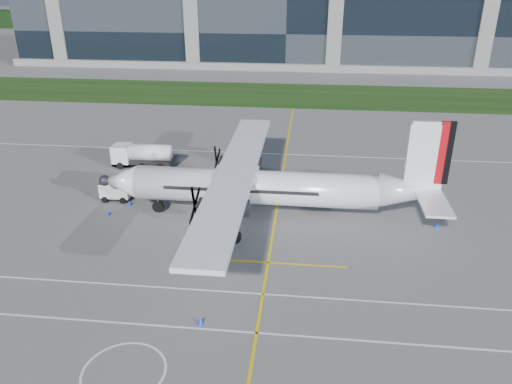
{
  "coord_description": "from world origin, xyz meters",
  "views": [
    {
      "loc": [
        5.62,
        -38.14,
        20.59
      ],
      "look_at": [
        1.3,
        1.09,
        2.62
      ],
      "focal_mm": 35.0,
      "sensor_mm": 36.0,
      "label": 1
    }
  ],
  "objects_px": {
    "safety_cone_nose_stbd": "(130,203)",
    "safety_cone_nose_port": "(108,213)",
    "baggage_tug": "(116,191)",
    "safety_cone_tail": "(437,225)",
    "turboprop_aircraft": "(268,169)",
    "safety_cone_stbdwing": "(257,152)",
    "safety_cone_portwing": "(200,321)",
    "fuel_tanker_truck": "(138,155)",
    "ground_crew_person": "(137,184)"
  },
  "relations": [
    {
      "from": "safety_cone_nose_port",
      "to": "safety_cone_tail",
      "type": "distance_m",
      "value": 29.06
    },
    {
      "from": "safety_cone_nose_port",
      "to": "safety_cone_tail",
      "type": "bearing_deg",
      "value": 1.78
    },
    {
      "from": "safety_cone_portwing",
      "to": "safety_cone_stbdwing",
      "type": "xyz_separation_m",
      "value": [
        0.2,
        31.17,
        0.0
      ]
    },
    {
      "from": "turboprop_aircraft",
      "to": "safety_cone_tail",
      "type": "distance_m",
      "value": 15.33
    },
    {
      "from": "turboprop_aircraft",
      "to": "baggage_tug",
      "type": "xyz_separation_m",
      "value": [
        -14.76,
        2.16,
        -3.78
      ]
    },
    {
      "from": "fuel_tanker_truck",
      "to": "ground_crew_person",
      "type": "bearing_deg",
      "value": -72.82
    },
    {
      "from": "safety_cone_nose_stbd",
      "to": "safety_cone_nose_port",
      "type": "height_order",
      "value": "same"
    },
    {
      "from": "ground_crew_person",
      "to": "safety_cone_nose_port",
      "type": "relative_size",
      "value": 3.59
    },
    {
      "from": "fuel_tanker_truck",
      "to": "safety_cone_portwing",
      "type": "relative_size",
      "value": 14.04
    },
    {
      "from": "baggage_tug",
      "to": "safety_cone_stbdwing",
      "type": "distance_m",
      "value": 18.49
    },
    {
      "from": "baggage_tug",
      "to": "ground_crew_person",
      "type": "bearing_deg",
      "value": 47.95
    },
    {
      "from": "safety_cone_stbdwing",
      "to": "safety_cone_portwing",
      "type": "bearing_deg",
      "value": -90.37
    },
    {
      "from": "turboprop_aircraft",
      "to": "safety_cone_nose_port",
      "type": "bearing_deg",
      "value": -175.34
    },
    {
      "from": "safety_cone_nose_stbd",
      "to": "fuel_tanker_truck",
      "type": "bearing_deg",
      "value": 103.17
    },
    {
      "from": "safety_cone_nose_stbd",
      "to": "safety_cone_tail",
      "type": "relative_size",
      "value": 1.0
    },
    {
      "from": "turboprop_aircraft",
      "to": "baggage_tug",
      "type": "distance_m",
      "value": 15.39
    },
    {
      "from": "fuel_tanker_truck",
      "to": "safety_cone_portwing",
      "type": "distance_m",
      "value": 28.69
    },
    {
      "from": "safety_cone_stbdwing",
      "to": "safety_cone_nose_stbd",
      "type": "distance_m",
      "value": 18.32
    },
    {
      "from": "baggage_tug",
      "to": "safety_cone_nose_stbd",
      "type": "bearing_deg",
      "value": -33.14
    },
    {
      "from": "ground_crew_person",
      "to": "safety_cone_portwing",
      "type": "relative_size",
      "value": 3.59
    },
    {
      "from": "safety_cone_nose_port",
      "to": "safety_cone_portwing",
      "type": "bearing_deg",
      "value": -50.33
    },
    {
      "from": "safety_cone_nose_stbd",
      "to": "safety_cone_nose_port",
      "type": "xyz_separation_m",
      "value": [
        -1.25,
        -2.26,
        0.0
      ]
    },
    {
      "from": "fuel_tanker_truck",
      "to": "baggage_tug",
      "type": "xyz_separation_m",
      "value": [
        0.63,
        -8.63,
        -0.42
      ]
    },
    {
      "from": "ground_crew_person",
      "to": "safety_cone_nose_port",
      "type": "bearing_deg",
      "value": 163.22
    },
    {
      "from": "ground_crew_person",
      "to": "baggage_tug",
      "type": "bearing_deg",
      "value": 133.83
    },
    {
      "from": "safety_cone_stbdwing",
      "to": "safety_cone_tail",
      "type": "xyz_separation_m",
      "value": [
        17.36,
        -16.42,
        0.0
      ]
    },
    {
      "from": "safety_cone_nose_stbd",
      "to": "safety_cone_tail",
      "type": "xyz_separation_m",
      "value": [
        27.79,
        -1.36,
        0.0
      ]
    },
    {
      "from": "safety_cone_stbdwing",
      "to": "safety_cone_nose_port",
      "type": "bearing_deg",
      "value": -124.0
    },
    {
      "from": "ground_crew_person",
      "to": "safety_cone_tail",
      "type": "height_order",
      "value": "ground_crew_person"
    },
    {
      "from": "fuel_tanker_truck",
      "to": "safety_cone_portwing",
      "type": "xyz_separation_m",
      "value": [
        12.5,
        -25.8,
        -1.07
      ]
    },
    {
      "from": "safety_cone_nose_port",
      "to": "safety_cone_stbdwing",
      "type": "bearing_deg",
      "value": 56.0
    },
    {
      "from": "safety_cone_portwing",
      "to": "safety_cone_nose_stbd",
      "type": "bearing_deg",
      "value": 122.43
    },
    {
      "from": "safety_cone_portwing",
      "to": "baggage_tug",
      "type": "bearing_deg",
      "value": 124.66
    },
    {
      "from": "baggage_tug",
      "to": "safety_cone_tail",
      "type": "bearing_deg",
      "value": -4.72
    },
    {
      "from": "baggage_tug",
      "to": "safety_cone_tail",
      "type": "height_order",
      "value": "baggage_tug"
    },
    {
      "from": "fuel_tanker_truck",
      "to": "safety_cone_nose_port",
      "type": "relative_size",
      "value": 14.04
    },
    {
      "from": "turboprop_aircraft",
      "to": "baggage_tug",
      "type": "relative_size",
      "value": 10.44
    },
    {
      "from": "safety_cone_nose_stbd",
      "to": "safety_cone_tail",
      "type": "bearing_deg",
      "value": -2.79
    },
    {
      "from": "safety_cone_nose_stbd",
      "to": "ground_crew_person",
      "type": "bearing_deg",
      "value": 92.59
    },
    {
      "from": "ground_crew_person",
      "to": "fuel_tanker_truck",
      "type": "bearing_deg",
      "value": 13.05
    },
    {
      "from": "fuel_tanker_truck",
      "to": "safety_cone_stbdwing",
      "type": "xyz_separation_m",
      "value": [
        12.7,
        5.37,
        -1.07
      ]
    },
    {
      "from": "ground_crew_person",
      "to": "safety_cone_stbdwing",
      "type": "xyz_separation_m",
      "value": [
        10.56,
        12.31,
        -0.65
      ]
    },
    {
      "from": "safety_cone_portwing",
      "to": "safety_cone_stbdwing",
      "type": "distance_m",
      "value": 31.17
    },
    {
      "from": "turboprop_aircraft",
      "to": "safety_cone_nose_port",
      "type": "xyz_separation_m",
      "value": [
        -14.37,
        -1.17,
        -4.42
      ]
    },
    {
      "from": "baggage_tug",
      "to": "safety_cone_nose_stbd",
      "type": "height_order",
      "value": "baggage_tug"
    },
    {
      "from": "safety_cone_portwing",
      "to": "safety_cone_nose_stbd",
      "type": "xyz_separation_m",
      "value": [
        -10.23,
        16.1,
        0.0
      ]
    },
    {
      "from": "baggage_tug",
      "to": "safety_cone_tail",
      "type": "distance_m",
      "value": 29.55
    },
    {
      "from": "turboprop_aircraft",
      "to": "safety_cone_nose_stbd",
      "type": "distance_m",
      "value": 13.88
    },
    {
      "from": "safety_cone_tail",
      "to": "safety_cone_portwing",
      "type": "bearing_deg",
      "value": -139.98
    },
    {
      "from": "safety_cone_nose_port",
      "to": "safety_cone_tail",
      "type": "relative_size",
      "value": 1.0
    }
  ]
}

